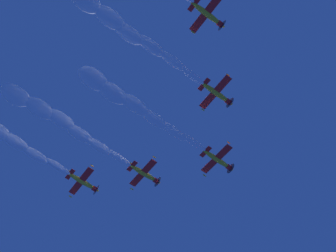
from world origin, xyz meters
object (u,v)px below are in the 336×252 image
at_px(airplane_outer_left, 83,182).
at_px(airplane_outer_right, 208,15).
at_px(airplane_lead, 218,160).
at_px(airplane_left_wingman, 145,174).
at_px(airplane_right_wingman, 217,93).

distance_m(airplane_outer_left, airplane_outer_right, 43.24).
xyz_separation_m(airplane_lead, airplane_outer_right, (28.44, 5.47, 2.19)).
relative_size(airplane_left_wingman, airplane_outer_left, 0.99).
bearing_deg(airplane_left_wingman, airplane_lead, 92.36).
distance_m(airplane_lead, airplane_right_wingman, 13.81).
height_order(airplane_lead, airplane_left_wingman, airplane_left_wingman).
xyz_separation_m(airplane_left_wingman, airplane_outer_right, (27.80, 21.06, 1.07)).
xyz_separation_m(airplane_lead, airplane_right_wingman, (13.28, 3.31, 1.88)).
height_order(airplane_right_wingman, airplane_outer_left, airplane_right_wingman).
height_order(airplane_left_wingman, airplane_outer_left, airplane_outer_left).
distance_m(airplane_left_wingman, airplane_outer_left, 13.45).
relative_size(airplane_left_wingman, airplane_right_wingman, 0.99).
height_order(airplane_lead, airplane_outer_right, airplane_outer_right).
bearing_deg(airplane_left_wingman, airplane_outer_right, 37.14).
bearing_deg(airplane_outer_left, airplane_outer_right, 52.70).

